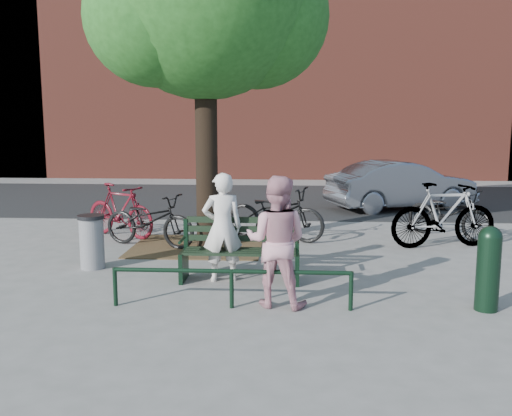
# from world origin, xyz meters

# --- Properties ---
(ground) EXTENTS (90.00, 90.00, 0.00)m
(ground) POSITION_xyz_m (0.00, 0.00, 0.00)
(ground) COLOR gray
(ground) RESTS_ON ground
(dirt_pit) EXTENTS (2.40, 2.00, 0.02)m
(dirt_pit) POSITION_xyz_m (-1.00, 2.20, 0.01)
(dirt_pit) COLOR brown
(dirt_pit) RESTS_ON ground
(road) EXTENTS (40.00, 7.00, 0.01)m
(road) POSITION_xyz_m (0.00, 8.50, 0.01)
(road) COLOR black
(road) RESTS_ON ground
(townhouse_row) EXTENTS (45.00, 4.00, 14.00)m
(townhouse_row) POSITION_xyz_m (0.17, 16.00, 6.25)
(townhouse_row) COLOR brown
(townhouse_row) RESTS_ON ground
(park_bench) EXTENTS (1.74, 0.54, 0.97)m
(park_bench) POSITION_xyz_m (-0.00, 0.08, 0.48)
(park_bench) COLOR black
(park_bench) RESTS_ON ground
(guard_railing) EXTENTS (3.06, 0.06, 0.51)m
(guard_railing) POSITION_xyz_m (0.00, -1.20, 0.40)
(guard_railing) COLOR black
(guard_railing) RESTS_ON ground
(street_tree) EXTENTS (4.20, 3.80, 6.50)m
(street_tree) POSITION_xyz_m (-0.75, 2.20, 4.42)
(street_tree) COLOR black
(street_tree) RESTS_ON ground
(person_left) EXTENTS (0.66, 0.51, 1.61)m
(person_left) POSITION_xyz_m (-0.26, 0.02, 0.80)
(person_left) COLOR silver
(person_left) RESTS_ON ground
(person_right) EXTENTS (0.93, 0.79, 1.68)m
(person_right) POSITION_xyz_m (0.56, -1.05, 0.84)
(person_right) COLOR #C68894
(person_right) RESTS_ON ground
(bollard) EXTENTS (0.29, 0.29, 1.08)m
(bollard) POSITION_xyz_m (3.20, -1.09, 0.58)
(bollard) COLOR black
(bollard) RESTS_ON ground
(litter_bin) EXTENTS (0.42, 0.42, 0.86)m
(litter_bin) POSITION_xyz_m (-2.43, 0.60, 0.44)
(litter_bin) COLOR gray
(litter_bin) RESTS_ON ground
(bicycle_a) EXTENTS (2.01, 1.25, 1.00)m
(bicycle_a) POSITION_xyz_m (-1.89, 2.20, 0.50)
(bicycle_a) COLOR black
(bicycle_a) RESTS_ON ground
(bicycle_b) EXTENTS (1.82, 1.34, 1.08)m
(bicycle_b) POSITION_xyz_m (-2.70, 3.03, 0.54)
(bicycle_b) COLOR #520B15
(bicycle_b) RESTS_ON ground
(bicycle_c) EXTENTS (2.14, 1.33, 1.06)m
(bicycle_c) POSITION_xyz_m (0.44, 2.91, 0.53)
(bicycle_c) COLOR black
(bicycle_c) RESTS_ON ground
(bicycle_d) EXTENTS (2.10, 0.97, 1.22)m
(bicycle_d) POSITION_xyz_m (3.57, 2.45, 0.61)
(bicycle_d) COLOR gray
(bicycle_d) RESTS_ON ground
(bicycle_e) EXTENTS (1.77, 1.82, 0.99)m
(bicycle_e) POSITION_xyz_m (3.91, 3.36, 0.49)
(bicycle_e) COLOR black
(bicycle_e) RESTS_ON ground
(parked_car) EXTENTS (4.11, 2.66, 1.28)m
(parked_car) POSITION_xyz_m (3.64, 6.92, 0.64)
(parked_car) COLOR slate
(parked_car) RESTS_ON ground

